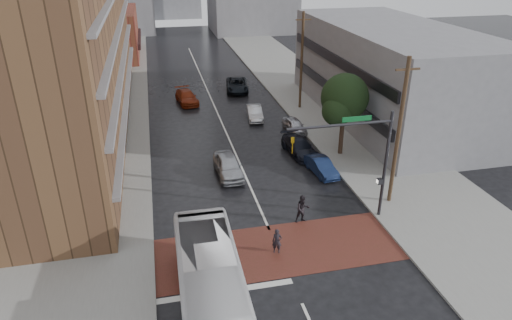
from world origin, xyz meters
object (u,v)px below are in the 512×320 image
transit_bus (214,304)px  car_parked_far (294,125)px  pedestrian_a (277,241)px  suv_travel (237,85)px  car_parked_near (321,166)px  car_parked_mid (299,147)px  car_travel_c (187,97)px  pedestrian_b (303,209)px  car_travel_b (254,113)px  car_travel_a (228,166)px

transit_bus → car_parked_far: transit_bus is taller
pedestrian_a → suv_travel: (3.59, 31.47, -0.01)m
pedestrian_a → car_parked_far: pedestrian_a is taller
car_parked_near → car_parked_mid: bearing=91.1°
pedestrian_a → car_travel_c: bearing=111.6°
pedestrian_b → suv_travel: bearing=83.4°
transit_bus → car_parked_mid: transit_bus is taller
car_travel_c → car_parked_mid: car_travel_c is taller
car_parked_near → pedestrian_b: bearing=-126.8°
car_parked_far → car_travel_b: bearing=119.6°
car_travel_a → car_parked_far: size_ratio=1.27×
car_travel_a → car_parked_mid: 6.90m
pedestrian_a → car_travel_c: (-2.67, 28.21, -0.07)m
car_parked_near → car_parked_mid: car_parked_mid is taller
car_parked_mid → pedestrian_b: bearing=-113.1°
car_parked_near → car_travel_b: bearing=93.4°
pedestrian_a → car_travel_c: pedestrian_a is taller
pedestrian_b → car_travel_c: 25.98m
transit_bus → pedestrian_b: bearing=50.4°
transit_bus → pedestrian_b: 10.33m
transit_bus → pedestrian_a: bearing=50.8°
car_travel_c → car_parked_near: size_ratio=1.27×
suv_travel → car_parked_near: suv_travel is taller
pedestrian_b → car_parked_near: 6.97m
car_travel_a → pedestrian_b: bearing=-66.6°
car_travel_b → car_travel_c: 9.02m
car_travel_c → car_parked_far: 14.03m
transit_bus → car_parked_near: transit_bus is taller
pedestrian_a → suv_travel: bearing=99.7°
car_parked_mid → car_travel_a: bearing=-165.3°
car_travel_b → suv_travel: bearing=95.4°
suv_travel → car_parked_mid: (1.75, -18.87, -0.08)m
car_travel_a → suv_travel: bearing=75.6°
car_parked_near → car_parked_far: same height
transit_bus → car_travel_b: transit_bus is taller
pedestrian_b → car_parked_mid: pedestrian_b is taller
transit_bus → car_parked_far: 25.07m
car_travel_c → pedestrian_a: bearing=-92.7°
transit_bus → pedestrian_a: (4.28, 5.10, -0.92)m
car_parked_mid → suv_travel: bearing=88.8°
car_travel_c → car_parked_mid: size_ratio=1.02×
transit_bus → car_parked_mid: 20.18m
car_parked_near → car_parked_far: 8.78m
car_travel_b → car_parked_mid: bearing=-72.9°
pedestrian_b → car_travel_c: (-5.08, 25.48, -0.24)m
pedestrian_b → car_travel_c: pedestrian_b is taller
car_travel_a → car_travel_c: 18.18m
car_travel_b → car_parked_mid: 9.23m
car_travel_b → pedestrian_b: bearing=-87.6°
suv_travel → car_parked_mid: 18.95m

